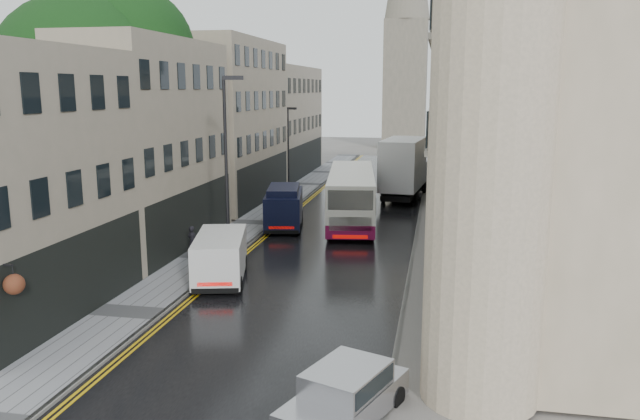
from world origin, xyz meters
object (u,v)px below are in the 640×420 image
(silver_hatchback, at_px, (287,410))
(cream_bus, at_px, (329,206))
(pedestrian, at_px, (192,241))
(lamp_post_near, at_px, (226,169))
(tree_far, at_px, (190,121))
(tree_near, at_px, (88,120))
(white_lorry, at_px, (384,171))
(navy_van, at_px, (266,212))
(lamp_post_far, at_px, (288,156))
(white_van, at_px, (194,269))

(silver_hatchback, bearing_deg, cream_bus, 118.59)
(pedestrian, height_order, lamp_post_near, lamp_post_near)
(tree_far, height_order, lamp_post_near, tree_far)
(silver_hatchback, relative_size, pedestrian, 2.57)
(tree_near, bearing_deg, lamp_post_near, -5.11)
(white_lorry, distance_m, navy_van, 13.41)
(lamp_post_near, bearing_deg, white_lorry, 56.43)
(navy_van, height_order, pedestrian, navy_van)
(white_lorry, relative_size, pedestrian, 5.69)
(cream_bus, bearing_deg, navy_van, -175.77)
(tree_near, bearing_deg, white_lorry, 50.06)
(white_lorry, bearing_deg, cream_bus, -95.10)
(silver_hatchback, xyz_separation_m, lamp_post_far, (-7.47, 30.86, 2.86))
(silver_hatchback, xyz_separation_m, pedestrian, (-8.72, 15.31, 0.13))
(white_van, distance_m, lamp_post_far, 20.93)
(cream_bus, height_order, pedestrian, cream_bus)
(white_lorry, height_order, pedestrian, white_lorry)
(tree_near, xyz_separation_m, white_van, (8.20, -6.30, -5.84))
(cream_bus, bearing_deg, white_lorry, 71.33)
(cream_bus, distance_m, white_van, 12.49)
(silver_hatchback, bearing_deg, tree_far, 137.40)
(tree_far, distance_m, white_van, 21.47)
(navy_van, relative_size, lamp_post_near, 0.59)
(tree_near, relative_size, lamp_post_near, 1.54)
(lamp_post_near, bearing_deg, tree_near, 161.12)
(white_van, xyz_separation_m, lamp_post_near, (-0.41, 5.60, 3.51))
(cream_bus, xyz_separation_m, silver_hatchback, (2.84, -22.02, -0.90))
(tree_far, relative_size, silver_hatchback, 3.05)
(cream_bus, relative_size, navy_van, 2.28)
(tree_near, height_order, lamp_post_near, tree_near)
(pedestrian, bearing_deg, white_lorry, -93.35)
(tree_near, height_order, lamp_post_far, tree_near)
(white_lorry, bearing_deg, pedestrian, -108.27)
(navy_van, distance_m, pedestrian, 6.35)
(tree_far, xyz_separation_m, lamp_post_near, (7.49, -13.70, -1.61))
(lamp_post_far, bearing_deg, tree_near, -93.30)
(tree_near, xyz_separation_m, tree_far, (0.30, 13.00, -0.72))
(white_van, relative_size, pedestrian, 3.03)
(white_van, xyz_separation_m, pedestrian, (-2.18, 5.20, -0.19))
(white_lorry, bearing_deg, lamp_post_near, -103.81)
(tree_far, height_order, pedestrian, tree_far)
(white_lorry, distance_m, silver_hatchback, 33.30)
(cream_bus, xyz_separation_m, pedestrian, (-5.88, -6.71, -0.77))
(tree_far, bearing_deg, white_van, -67.74)
(pedestrian, bearing_deg, lamp_post_far, -73.67)
(cream_bus, relative_size, lamp_post_far, 1.73)
(tree_near, bearing_deg, tree_far, 88.68)
(pedestrian, distance_m, lamp_post_near, 4.13)
(tree_near, relative_size, white_lorry, 1.53)
(silver_hatchback, distance_m, lamp_post_near, 17.61)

